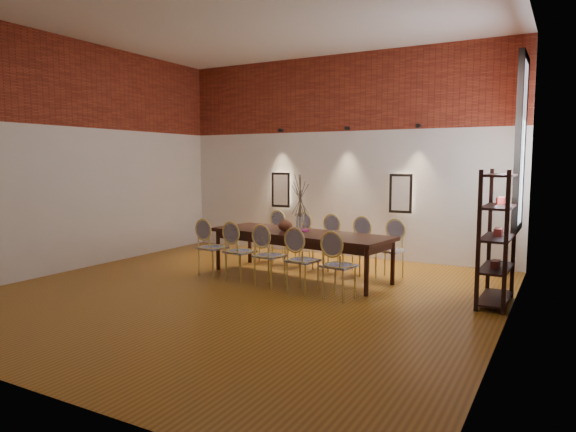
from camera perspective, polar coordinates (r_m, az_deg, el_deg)
The scene contains 32 objects.
floor at distance 7.55m, azimuth -5.10°, elevation -8.60°, with size 7.00×7.00×0.02m, color #955D18.
ceiling at distance 7.60m, azimuth -5.41°, elevation 22.17°, with size 7.00×7.00×0.02m, color silver.
wall_back at distance 10.44m, azimuth 5.80°, elevation 6.59°, with size 7.00×0.10×4.00m, color silver.
wall_left at distance 9.75m, azimuth -22.92°, elevation 6.19°, with size 0.10×7.00×4.00m, color silver.
wall_right at distance 6.08m, azimuth 23.90°, elevation 6.51°, with size 0.10×7.00×4.00m, color silver.
brick_band_back at distance 10.46m, azimuth 5.73°, elevation 13.46°, with size 7.00×0.02×1.50m, color maroon.
brick_band_left at distance 9.79m, azimuth -22.97°, elevation 13.53°, with size 0.02×7.00×1.50m, color maroon.
brick_band_right at distance 6.23m, azimuth 23.75°, elevation 18.10°, with size 0.02×7.00×1.50m, color maroon.
niche_left at distance 10.94m, azimuth -0.73°, elevation 2.93°, with size 0.36×0.06×0.66m, color #FFEAC6.
niche_right at distance 9.92m, azimuth 12.46°, elevation 2.46°, with size 0.36×0.06×0.66m, color #FFEAC6.
spot_fixture_left at distance 10.92m, azimuth -0.81°, elevation 9.48°, with size 0.08×0.08×0.10m, color black.
spot_fixture_mid at distance 10.26m, azimuth 6.59°, elevation 9.66°, with size 0.08×0.08×0.10m, color black.
spot_fixture_right at distance 9.82m, azimuth 14.29°, elevation 9.68°, with size 0.08×0.08×0.10m, color black.
window_glass at distance 8.08m, azimuth 24.57°, elevation 7.31°, with size 0.02×0.78×2.38m, color silver.
window_frame at distance 8.08m, azimuth 24.42°, elevation 7.31°, with size 0.08×0.90×2.50m, color black.
window_mullion at distance 8.08m, azimuth 24.42°, elevation 7.31°, with size 0.06×0.06×2.40m, color black.
dining_table at distance 8.47m, azimuth 1.31°, elevation -4.29°, with size 3.10×1.00×0.75m, color #32150C.
chair_near_a at distance 8.68m, azimuth -8.39°, elevation -3.47°, with size 0.44×0.44×0.94m, color #D3BB5D, non-canonical shape.
chair_near_b at distance 8.25m, azimuth -5.38°, elevation -3.93°, with size 0.44×0.44×0.94m, color #D3BB5D, non-canonical shape.
chair_near_c at distance 7.85m, azimuth -2.04°, elevation -4.42°, with size 0.44×0.44×0.94m, color #D3BB5D, non-canonical shape.
chair_near_d at distance 7.48m, azimuth 1.65°, elevation -4.94°, with size 0.44×0.44×0.94m, color #D3BB5D, non-canonical shape.
chair_near_e at distance 7.14m, azimuth 5.71°, elevation -5.50°, with size 0.44×0.44×0.94m, color #D3BB5D, non-canonical shape.
chair_far_a at distance 9.81m, azimuth -1.88°, elevation -2.31°, with size 0.44×0.44×0.94m, color #D3BB5D, non-canonical shape.
chair_far_b at distance 9.44m, azimuth 1.04°, elevation -2.64°, with size 0.44×0.44×0.94m, color #D3BB5D, non-canonical shape.
chair_far_c at distance 9.09m, azimuth 4.20°, elevation -2.99°, with size 0.44×0.44×0.94m, color #D3BB5D, non-canonical shape.
chair_far_d at distance 8.77m, azimuth 7.60°, elevation -3.36°, with size 0.44×0.44×0.94m, color #D3BB5D, non-canonical shape.
chair_far_e at distance 8.49m, azimuth 11.24°, elevation -3.74°, with size 0.44×0.44×0.94m, color #D3BB5D, non-canonical shape.
vase at distance 8.39m, azimuth 1.36°, elevation -0.77°, with size 0.14×0.14×0.30m, color silver.
dried_branches at distance 8.35m, azimuth 1.37°, elevation 2.30°, with size 0.50×0.50×0.70m, color #4E3E2E, non-canonical shape.
bowl at distance 8.52m, azimuth -0.31°, elevation -1.07°, with size 0.24×0.24×0.18m, color brown.
book at distance 8.51m, azimuth 1.28°, elevation -1.59°, with size 0.26×0.18×0.03m, color #950F4C.
shelving_rack at distance 7.32m, azimuth 22.23°, elevation -2.22°, with size 0.38×1.00×1.80m, color black, non-canonical shape.
Camera 1 is at (4.09, -6.05, 1.90)m, focal length 32.00 mm.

